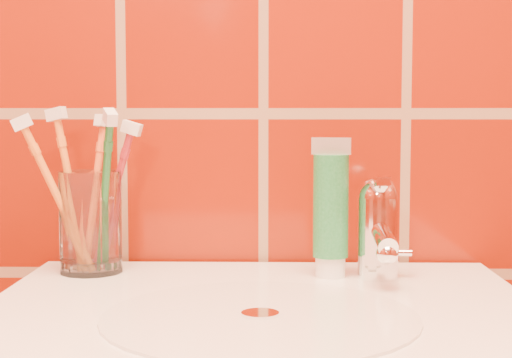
{
  "coord_description": "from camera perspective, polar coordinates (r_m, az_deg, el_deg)",
  "views": [
    {
      "loc": [
        0.01,
        0.19,
        1.04
      ],
      "look_at": [
        -0.01,
        1.08,
        0.97
      ],
      "focal_mm": 55.0,
      "sensor_mm": 36.0,
      "label": 1
    }
  ],
  "objects": [
    {
      "name": "faucet",
      "position": [
        0.92,
        8.93,
        -3.29
      ],
      "size": [
        0.05,
        0.11,
        0.12
      ],
      "color": "white",
      "rests_on": "pedestal_sink"
    },
    {
      "name": "toothbrush_3",
      "position": [
        0.98,
        -11.67,
        -1.03
      ],
      "size": [
        0.09,
        0.11,
        0.2
      ],
      "primitive_type": null,
      "rotation": [
        0.21,
        0.0,
        2.63
      ],
      "color": "orange",
      "rests_on": "glass_tumbler"
    },
    {
      "name": "toothpaste_tube",
      "position": [
        0.92,
        5.46,
        -2.41
      ],
      "size": [
        0.05,
        0.04,
        0.16
      ],
      "rotation": [
        0.0,
        0.0,
        -0.18
      ],
      "color": "white",
      "rests_on": "pedestal_sink"
    },
    {
      "name": "glass_tumbler",
      "position": [
        0.97,
        -11.94,
        -3.08
      ],
      "size": [
        0.09,
        0.09,
        0.12
      ],
      "primitive_type": "cylinder",
      "rotation": [
        0.0,
        0.0,
        -0.24
      ],
      "color": "white",
      "rests_on": "pedestal_sink"
    },
    {
      "name": "toothbrush_4",
      "position": [
        0.96,
        -10.36,
        -1.35
      ],
      "size": [
        0.1,
        0.09,
        0.19
      ],
      "primitive_type": null,
      "rotation": [
        0.29,
        0.0,
        1.4
      ],
      "color": "#A2222E",
      "rests_on": "glass_tumbler"
    },
    {
      "name": "toothbrush_1",
      "position": [
        0.96,
        -13.27,
        -0.9
      ],
      "size": [
        0.09,
        0.08,
        0.21
      ],
      "primitive_type": null,
      "rotation": [
        0.2,
        0.0,
        -1.89
      ],
      "color": "orange",
      "rests_on": "glass_tumbler"
    },
    {
      "name": "toothbrush_0",
      "position": [
        0.93,
        -10.94,
        -1.16
      ],
      "size": [
        0.11,
        0.16,
        0.22
      ],
      "primitive_type": null,
      "rotation": [
        0.36,
        0.0,
        0.43
      ],
      "color": "#1B682D",
      "rests_on": "glass_tumbler"
    },
    {
      "name": "toothbrush_2",
      "position": [
        0.95,
        -14.23,
        -1.29
      ],
      "size": [
        0.15,
        0.13,
        0.2
      ],
      "primitive_type": null,
      "rotation": [
        0.41,
        0.0,
        -1.25
      ],
      "color": "orange",
      "rests_on": "glass_tumbler"
    }
  ]
}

